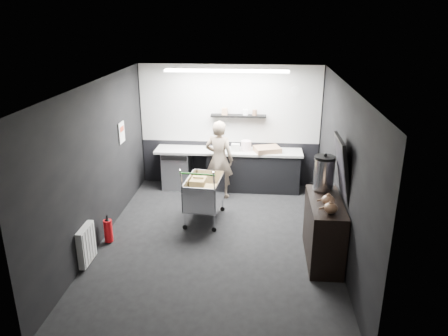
{
  "coord_description": "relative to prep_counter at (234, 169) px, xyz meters",
  "views": [
    {
      "loc": [
        0.71,
        -6.63,
        3.75
      ],
      "look_at": [
        0.08,
        0.4,
        1.21
      ],
      "focal_mm": 35.0,
      "sensor_mm": 36.0,
      "label": 1
    }
  ],
  "objects": [
    {
      "name": "ceiling_strip",
      "position": [
        -0.14,
        -0.57,
        2.21
      ],
      "size": [
        2.4,
        0.2,
        0.04
      ],
      "primitive_type": "cube",
      "color": "white",
      "rests_on": "ceiling"
    },
    {
      "name": "floor",
      "position": [
        -0.14,
        -2.42,
        -0.46
      ],
      "size": [
        5.5,
        5.5,
        0.0
      ],
      "primitive_type": "plane",
      "color": "black",
      "rests_on": "ground"
    },
    {
      "name": "wall_right",
      "position": [
        1.86,
        -2.42,
        0.89
      ],
      "size": [
        0.0,
        5.5,
        5.5
      ],
      "primitive_type": "plane",
      "rotation": [
        1.57,
        0.0,
        -1.57
      ],
      "color": "black",
      "rests_on": "floor"
    },
    {
      "name": "dado_panel",
      "position": [
        -0.14,
        0.31,
        0.04
      ],
      "size": [
        3.95,
        0.02,
        1.0
      ],
      "primitive_type": "cube",
      "color": "black",
      "rests_on": "wall_back"
    },
    {
      "name": "shopping_cart",
      "position": [
        -0.46,
        -1.61,
        0.09
      ],
      "size": [
        0.7,
        1.07,
        1.14
      ],
      "color": "silver",
      "rests_on": "floor"
    },
    {
      "name": "white_container",
      "position": [
        0.02,
        -0.05,
        0.52
      ],
      "size": [
        0.18,
        0.14,
        0.16
      ],
      "primitive_type": "cube",
      "rotation": [
        0.0,
        0.0,
        -0.04
      ],
      "color": "silver",
      "rests_on": "prep_counter"
    },
    {
      "name": "wall_back",
      "position": [
        -0.14,
        0.33,
        0.89
      ],
      "size": [
        5.5,
        0.0,
        5.5
      ],
      "primitive_type": "plane",
      "rotation": [
        1.57,
        0.0,
        0.0
      ],
      "color": "black",
      "rests_on": "floor"
    },
    {
      "name": "floating_shelf",
      "position": [
        0.06,
        0.2,
        1.16
      ],
      "size": [
        1.2,
        0.22,
        0.04
      ],
      "primitive_type": "cube",
      "color": "black",
      "rests_on": "wall_back"
    },
    {
      "name": "wall_front",
      "position": [
        -0.14,
        -5.17,
        0.89
      ],
      "size": [
        5.5,
        0.0,
        5.5
      ],
      "primitive_type": "plane",
      "rotation": [
        -1.57,
        0.0,
        0.0
      ],
      "color": "black",
      "rests_on": "floor"
    },
    {
      "name": "poster_red_band",
      "position": [
        -2.11,
        -1.12,
        1.16
      ],
      "size": [
        0.02,
        0.22,
        0.1
      ],
      "primitive_type": "cube",
      "color": "red",
      "rests_on": "poster"
    },
    {
      "name": "ceiling",
      "position": [
        -0.14,
        -2.42,
        2.24
      ],
      "size": [
        5.5,
        5.5,
        0.0
      ],
      "primitive_type": "plane",
      "rotation": [
        3.14,
        0.0,
        0.0
      ],
      "color": "silver",
      "rests_on": "wall_back"
    },
    {
      "name": "sideboard",
      "position": [
        1.61,
        -2.77,
        0.17
      ],
      "size": [
        0.57,
        1.34,
        2.0
      ],
      "color": "black",
      "rests_on": "floor"
    },
    {
      "name": "poster",
      "position": [
        -2.12,
        -1.12,
        1.09
      ],
      "size": [
        0.02,
        0.3,
        0.4
      ],
      "primitive_type": "cube",
      "color": "white",
      "rests_on": "wall_left"
    },
    {
      "name": "fire_extinguisher",
      "position": [
        -1.99,
        -2.61,
        -0.22
      ],
      "size": [
        0.15,
        0.15,
        0.48
      ],
      "color": "red",
      "rests_on": "floor"
    },
    {
      "name": "cardboard_box",
      "position": [
        0.71,
        -0.05,
        0.5
      ],
      "size": [
        0.63,
        0.55,
        0.11
      ],
      "primitive_type": "cube",
      "rotation": [
        0.0,
        0.0,
        0.32
      ],
      "color": "#9E7654",
      "rests_on": "prep_counter"
    },
    {
      "name": "wall_left",
      "position": [
        -2.14,
        -2.42,
        0.89
      ],
      "size": [
        0.0,
        5.5,
        5.5
      ],
      "primitive_type": "plane",
      "rotation": [
        1.57,
        0.0,
        1.57
      ],
      "color": "black",
      "rests_on": "floor"
    },
    {
      "name": "kitchen_wall_panel",
      "position": [
        -0.14,
        0.31,
        1.39
      ],
      "size": [
        3.95,
        0.02,
        1.7
      ],
      "primitive_type": "cube",
      "color": "beige",
      "rests_on": "wall_back"
    },
    {
      "name": "person",
      "position": [
        -0.29,
        -0.45,
        0.37
      ],
      "size": [
        0.68,
        0.53,
        1.66
      ],
      "primitive_type": "imported",
      "rotation": [
        0.0,
        0.0,
        2.9
      ],
      "color": "#C4B49B",
      "rests_on": "floor"
    },
    {
      "name": "wall_clock",
      "position": [
        1.26,
        0.3,
        1.69
      ],
      "size": [
        0.2,
        0.03,
        0.2
      ],
      "primitive_type": "cylinder",
      "rotation": [
        1.57,
        0.0,
        0.0
      ],
      "color": "silver",
      "rests_on": "wall_back"
    },
    {
      "name": "prep_counter",
      "position": [
        0.0,
        0.0,
        0.0
      ],
      "size": [
        3.2,
        0.61,
        0.9
      ],
      "color": "black",
      "rests_on": "floor"
    },
    {
      "name": "pink_tub",
      "position": [
        0.25,
        0.0,
        0.55
      ],
      "size": [
        0.22,
        0.22,
        0.22
      ],
      "primitive_type": "cylinder",
      "color": "white",
      "rests_on": "prep_counter"
    },
    {
      "name": "radiator",
      "position": [
        -2.08,
        -3.32,
        -0.11
      ],
      "size": [
        0.1,
        0.5,
        0.6
      ],
      "primitive_type": "cube",
      "color": "silver",
      "rests_on": "wall_left"
    }
  ]
}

